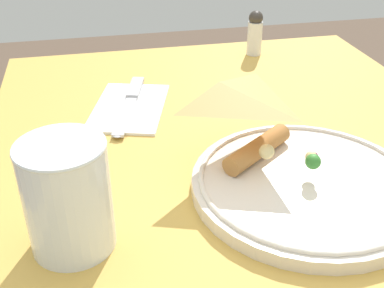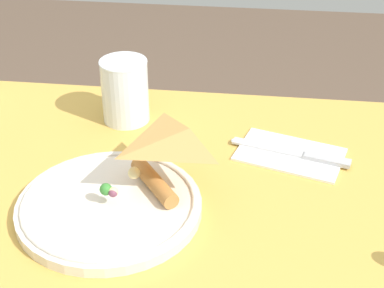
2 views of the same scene
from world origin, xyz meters
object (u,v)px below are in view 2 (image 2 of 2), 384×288
dining_table (128,260)px  butter_knife (296,153)px  napkin_folded (290,154)px  plate_pizza (112,203)px  milk_glass (125,94)px

dining_table → butter_knife: size_ratio=5.18×
dining_table → butter_knife: bearing=-152.6°
napkin_folded → plate_pizza: bearing=34.4°
plate_pizza → napkin_folded: bearing=-145.6°
napkin_folded → dining_table: bearing=28.8°
butter_knife → napkin_folded: bearing=0.0°
napkin_folded → milk_glass: bearing=-16.1°
butter_knife → dining_table: bearing=42.7°
milk_glass → butter_knife: (-0.30, 0.09, -0.04)m
plate_pizza → butter_knife: 0.32m
milk_glass → dining_table: bearing=100.7°
milk_glass → napkin_folded: size_ratio=0.60×
plate_pizza → butter_knife: bearing=-147.0°
dining_table → plate_pizza: bearing=81.2°
dining_table → plate_pizza: 0.15m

